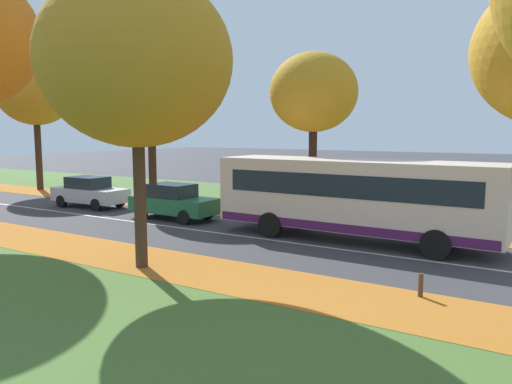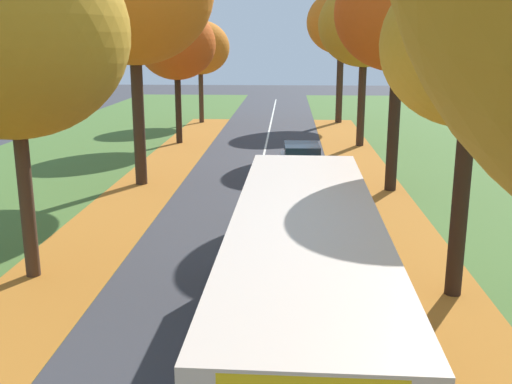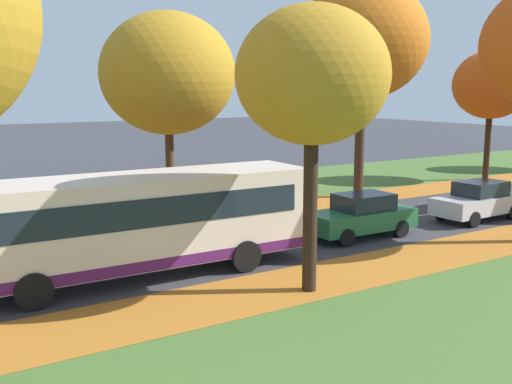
{
  "view_description": "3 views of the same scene",
  "coord_description": "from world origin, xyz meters",
  "px_view_note": "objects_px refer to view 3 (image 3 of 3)",
  "views": [
    {
      "loc": [
        -15.71,
        2.07,
        4.05
      ],
      "look_at": [
        2.26,
        13.26,
        1.43
      ],
      "focal_mm": 35.0,
      "sensor_mm": 36.0,
      "label": 1
    },
    {
      "loc": [
        1.24,
        -1.4,
        5.85
      ],
      "look_at": [
        0.46,
        13.18,
        2.14
      ],
      "focal_mm": 42.0,
      "sensor_mm": 36.0,
      "label": 2
    },
    {
      "loc": [
        17.66,
        2.47,
        5.44
      ],
      "look_at": [
        1.34,
        12.73,
        2.09
      ],
      "focal_mm": 42.0,
      "sensor_mm": 36.0,
      "label": 3
    }
  ],
  "objects_px": {
    "tree_left_mid": "(363,41)",
    "bus": "(138,220)",
    "tree_left_far": "(491,85)",
    "tree_left_near": "(168,74)",
    "car_green_lead": "(361,216)",
    "car_silver_following": "(478,201)",
    "tree_right_near": "(312,77)"
  },
  "relations": [
    {
      "from": "tree_left_mid",
      "to": "car_silver_following",
      "type": "bearing_deg",
      "value": 5.39
    },
    {
      "from": "tree_left_mid",
      "to": "tree_left_far",
      "type": "height_order",
      "value": "tree_left_mid"
    },
    {
      "from": "tree_right_near",
      "to": "bus",
      "type": "bearing_deg",
      "value": -136.45
    },
    {
      "from": "tree_left_mid",
      "to": "car_green_lead",
      "type": "distance_m",
      "value": 10.87
    },
    {
      "from": "tree_left_near",
      "to": "tree_left_far",
      "type": "relative_size",
      "value": 1.11
    },
    {
      "from": "tree_right_near",
      "to": "car_green_lead",
      "type": "height_order",
      "value": "tree_right_near"
    },
    {
      "from": "car_green_lead",
      "to": "bus",
      "type": "bearing_deg",
      "value": -89.24
    },
    {
      "from": "car_silver_following",
      "to": "car_green_lead",
      "type": "bearing_deg",
      "value": -93.51
    },
    {
      "from": "tree_left_mid",
      "to": "car_green_lead",
      "type": "relative_size",
      "value": 2.51
    },
    {
      "from": "bus",
      "to": "car_silver_following",
      "type": "distance_m",
      "value": 14.84
    },
    {
      "from": "tree_left_mid",
      "to": "car_green_lead",
      "type": "bearing_deg",
      "value": -41.11
    },
    {
      "from": "tree_right_near",
      "to": "bus",
      "type": "height_order",
      "value": "tree_right_near"
    },
    {
      "from": "tree_left_mid",
      "to": "tree_right_near",
      "type": "bearing_deg",
      "value": -46.85
    },
    {
      "from": "car_silver_following",
      "to": "tree_left_far",
      "type": "bearing_deg",
      "value": 125.62
    },
    {
      "from": "tree_left_near",
      "to": "bus",
      "type": "bearing_deg",
      "value": -30.76
    },
    {
      "from": "car_silver_following",
      "to": "bus",
      "type": "bearing_deg",
      "value": -91.02
    },
    {
      "from": "tree_left_near",
      "to": "tree_right_near",
      "type": "distance_m",
      "value": 10.44
    },
    {
      "from": "tree_left_near",
      "to": "car_silver_following",
      "type": "bearing_deg",
      "value": 56.74
    },
    {
      "from": "car_green_lead",
      "to": "car_silver_following",
      "type": "relative_size",
      "value": 0.99
    },
    {
      "from": "car_green_lead",
      "to": "tree_left_far",
      "type": "bearing_deg",
      "value": 112.52
    },
    {
      "from": "tree_left_mid",
      "to": "bus",
      "type": "distance_m",
      "value": 16.7
    },
    {
      "from": "car_green_lead",
      "to": "car_silver_following",
      "type": "distance_m",
      "value": 6.17
    },
    {
      "from": "tree_left_near",
      "to": "car_green_lead",
      "type": "xyz_separation_m",
      "value": [
        6.69,
        4.61,
        -5.21
      ]
    },
    {
      "from": "bus",
      "to": "car_green_lead",
      "type": "bearing_deg",
      "value": 90.76
    },
    {
      "from": "tree_left_far",
      "to": "car_silver_following",
      "type": "xyz_separation_m",
      "value": [
        6.95,
        -9.7,
        -4.81
      ]
    },
    {
      "from": "bus",
      "to": "car_green_lead",
      "type": "relative_size",
      "value": 2.47
    },
    {
      "from": "tree_left_far",
      "to": "bus",
      "type": "relative_size",
      "value": 0.73
    },
    {
      "from": "tree_left_far",
      "to": "car_silver_following",
      "type": "distance_m",
      "value": 12.87
    },
    {
      "from": "tree_left_near",
      "to": "car_green_lead",
      "type": "relative_size",
      "value": 2.01
    },
    {
      "from": "tree_left_far",
      "to": "tree_left_mid",
      "type": "bearing_deg",
      "value": -88.64
    },
    {
      "from": "tree_left_mid",
      "to": "tree_left_far",
      "type": "relative_size",
      "value": 1.39
    },
    {
      "from": "tree_left_near",
      "to": "car_green_lead",
      "type": "height_order",
      "value": "tree_left_near"
    }
  ]
}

